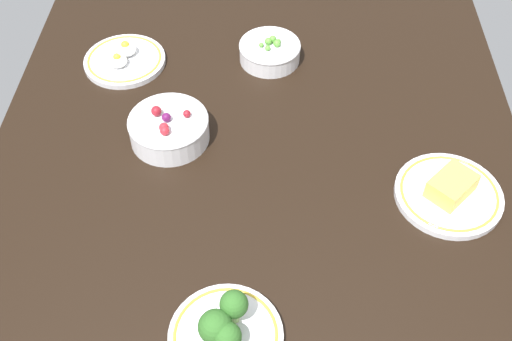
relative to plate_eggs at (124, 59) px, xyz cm
name	(u,v)px	position (x,y,z in cm)	size (l,w,h in cm)	color
dining_table	(256,185)	(-31.77, -29.50, -3.05)	(132.30, 101.28, 4.00)	black
plate_eggs	(124,59)	(0.00, 0.00, 0.00)	(17.49, 17.49, 4.48)	silver
bowl_berries	(169,128)	(-22.34, -12.68, 1.74)	(15.30, 15.30, 6.74)	silver
bowl_peas	(270,51)	(2.24, -31.35, 1.24)	(13.30, 13.30, 5.39)	silver
plate_broccoli	(225,332)	(-63.54, -26.05, 1.38)	(17.10, 17.10, 8.12)	silver
plate_cheese	(449,192)	(-35.16, -63.65, 0.26)	(18.96, 18.96, 4.96)	silver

